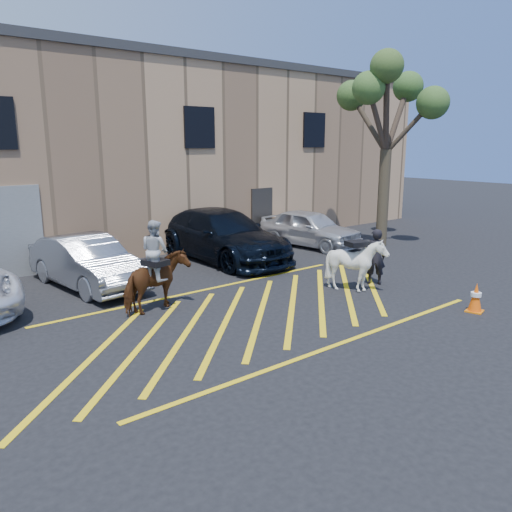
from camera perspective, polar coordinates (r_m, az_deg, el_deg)
ground at (r=12.43m, az=-0.36°, el=-6.18°), size 90.00×90.00×0.00m
car_silver_sedan at (r=14.98m, az=-18.76°, el=-0.66°), size 2.07×4.61×1.47m
car_blue_suv at (r=17.64m, az=-3.89°, el=2.40°), size 2.50×6.02×1.74m
car_white_suv at (r=20.00m, az=6.14°, el=3.19°), size 2.30×4.49×1.46m
handler at (r=14.87m, az=13.46°, el=-0.08°), size 0.70×0.70×1.64m
warehouse at (r=22.42m, az=-20.18°, el=11.03°), size 32.42×10.20×7.30m
hatching_zone at (r=12.20m, az=0.52°, el=-6.51°), size 12.60×5.12×0.01m
mounted_bay at (r=12.36m, az=-11.36°, el=-2.12°), size 1.85×1.18×2.26m
saddled_white at (r=14.06m, az=11.38°, el=-0.94°), size 1.54×1.65×1.51m
traffic_cone at (r=13.33m, az=23.82°, el=-4.34°), size 0.46×0.46×0.73m
tree at (r=20.45m, az=14.92°, el=17.01°), size 3.99×4.37×7.31m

